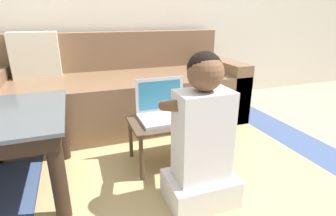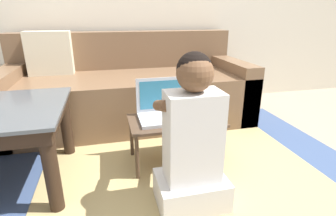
% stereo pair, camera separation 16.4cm
% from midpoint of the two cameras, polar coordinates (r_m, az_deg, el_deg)
% --- Properties ---
extents(ground_plane, '(16.00, 16.00, 0.00)m').
position_cam_midpoint_polar(ground_plane, '(1.63, 3.34, -14.37)').
color(ground_plane, gray).
extents(area_rug, '(2.29, 1.96, 0.01)m').
position_cam_midpoint_polar(area_rug, '(1.60, 6.62, -15.13)').
color(area_rug, '#3D517A').
rests_on(area_rug, ground_plane).
extents(couch, '(2.05, 0.87, 0.79)m').
position_cam_midpoint_polar(couch, '(2.37, -6.64, 3.86)').
color(couch, brown).
rests_on(couch, ground_plane).
extents(laptop_desk, '(0.58, 0.33, 0.30)m').
position_cam_midpoint_polar(laptop_desk, '(1.64, 4.51, -3.62)').
color(laptop_desk, '#4C3828').
rests_on(laptop_desk, ground_plane).
extents(laptop, '(0.32, 0.23, 0.24)m').
position_cam_midpoint_polar(laptop, '(1.62, 2.00, -1.00)').
color(laptop, '#B7BCC6').
rests_on(laptop, laptop_desk).
extents(computer_mouse, '(0.06, 0.09, 0.03)m').
position_cam_midpoint_polar(computer_mouse, '(1.64, 9.81, -1.96)').
color(computer_mouse, black).
rests_on(computer_mouse, laptop_desk).
extents(person_seated, '(0.34, 0.35, 0.77)m').
position_cam_midpoint_polar(person_seated, '(1.26, 9.07, -7.65)').
color(person_seated, silver).
rests_on(person_seated, ground_plane).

